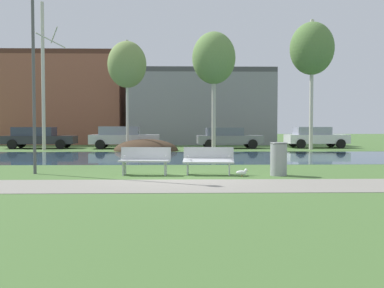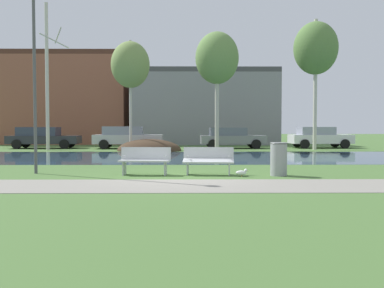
{
  "view_description": "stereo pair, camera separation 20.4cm",
  "coord_description": "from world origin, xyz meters",
  "px_view_note": "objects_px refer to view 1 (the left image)",
  "views": [
    {
      "loc": [
        0.14,
        -13.1,
        1.55
      ],
      "look_at": [
        0.49,
        0.79,
        0.97
      ],
      "focal_mm": 40.73,
      "sensor_mm": 36.0,
      "label": 1
    },
    {
      "loc": [
        0.35,
        -13.1,
        1.55
      ],
      "look_at": [
        0.49,
        0.79,
        0.97
      ],
      "focal_mm": 40.73,
      "sensor_mm": 36.0,
      "label": 2
    }
  ],
  "objects_px": {
    "streetlamp": "(33,46)",
    "parked_sedan_second_silver": "(123,137)",
    "bench_left": "(145,160)",
    "trash_bin": "(279,158)",
    "parked_wagon_fourth_white": "(315,137)",
    "bench_right": "(208,160)",
    "parked_van_nearest_dark": "(38,137)",
    "parked_hatch_third_grey": "(228,137)",
    "seagull": "(242,172)"
  },
  "relations": [
    {
      "from": "trash_bin",
      "to": "parked_sedan_second_silver",
      "type": "xyz_separation_m",
      "value": [
        -6.99,
        16.42,
        0.26
      ]
    },
    {
      "from": "bench_right",
      "to": "parked_van_nearest_dark",
      "type": "relative_size",
      "value": 0.34
    },
    {
      "from": "seagull",
      "to": "bench_left",
      "type": "bearing_deg",
      "value": 169.9
    },
    {
      "from": "bench_left",
      "to": "streetlamp",
      "type": "height_order",
      "value": "streetlamp"
    },
    {
      "from": "seagull",
      "to": "parked_sedan_second_silver",
      "type": "relative_size",
      "value": 0.08
    },
    {
      "from": "streetlamp",
      "to": "bench_left",
      "type": "bearing_deg",
      "value": -6.79
    },
    {
      "from": "bench_right",
      "to": "streetlamp",
      "type": "xyz_separation_m",
      "value": [
        -5.6,
        0.43,
        3.64
      ]
    },
    {
      "from": "bench_left",
      "to": "bench_right",
      "type": "bearing_deg",
      "value": 0.0
    },
    {
      "from": "trash_bin",
      "to": "streetlamp",
      "type": "relative_size",
      "value": 0.16
    },
    {
      "from": "bench_right",
      "to": "streetlamp",
      "type": "distance_m",
      "value": 6.69
    },
    {
      "from": "bench_left",
      "to": "trash_bin",
      "type": "height_order",
      "value": "trash_bin"
    },
    {
      "from": "bench_left",
      "to": "streetlamp",
      "type": "xyz_separation_m",
      "value": [
        -3.59,
        0.43,
        3.64
      ]
    },
    {
      "from": "streetlamp",
      "to": "parked_wagon_fourth_white",
      "type": "xyz_separation_m",
      "value": [
        14.2,
        16.32,
        -3.33
      ]
    },
    {
      "from": "bench_right",
      "to": "parked_wagon_fourth_white",
      "type": "distance_m",
      "value": 18.83
    },
    {
      "from": "bench_left",
      "to": "parked_sedan_second_silver",
      "type": "height_order",
      "value": "parked_sedan_second_silver"
    },
    {
      "from": "parked_van_nearest_dark",
      "to": "bench_left",
      "type": "bearing_deg",
      "value": -62.17
    },
    {
      "from": "bench_left",
      "to": "streetlamp",
      "type": "bearing_deg",
      "value": 173.21
    },
    {
      "from": "trash_bin",
      "to": "seagull",
      "type": "xyz_separation_m",
      "value": [
        -1.18,
        -0.27,
        -0.41
      ]
    },
    {
      "from": "parked_van_nearest_dark",
      "to": "parked_hatch_third_grey",
      "type": "height_order",
      "value": "parked_van_nearest_dark"
    },
    {
      "from": "trash_bin",
      "to": "bench_left",
      "type": "bearing_deg",
      "value": 176.35
    },
    {
      "from": "bench_right",
      "to": "parked_van_nearest_dark",
      "type": "height_order",
      "value": "parked_van_nearest_dark"
    },
    {
      "from": "trash_bin",
      "to": "parked_van_nearest_dark",
      "type": "distance_m",
      "value": 21.12
    },
    {
      "from": "parked_sedan_second_silver",
      "to": "streetlamp",
      "type": "bearing_deg",
      "value": -92.83
    },
    {
      "from": "bench_right",
      "to": "parked_sedan_second_silver",
      "type": "distance_m",
      "value": 16.86
    },
    {
      "from": "trash_bin",
      "to": "parked_wagon_fourth_white",
      "type": "distance_m",
      "value": 18.19
    },
    {
      "from": "trash_bin",
      "to": "streetlamp",
      "type": "height_order",
      "value": "streetlamp"
    },
    {
      "from": "bench_right",
      "to": "parked_hatch_third_grey",
      "type": "relative_size",
      "value": 0.36
    },
    {
      "from": "seagull",
      "to": "parked_wagon_fourth_white",
      "type": "bearing_deg",
      "value": 66.25
    },
    {
      "from": "streetlamp",
      "to": "parked_hatch_third_grey",
      "type": "height_order",
      "value": "streetlamp"
    },
    {
      "from": "bench_left",
      "to": "streetlamp",
      "type": "relative_size",
      "value": 0.26
    },
    {
      "from": "streetlamp",
      "to": "parked_wagon_fourth_white",
      "type": "bearing_deg",
      "value": 48.98
    },
    {
      "from": "bench_left",
      "to": "bench_right",
      "type": "height_order",
      "value": "same"
    },
    {
      "from": "parked_sedan_second_silver",
      "to": "trash_bin",
      "type": "bearing_deg",
      "value": -66.94
    },
    {
      "from": "bench_left",
      "to": "parked_sedan_second_silver",
      "type": "bearing_deg",
      "value": 99.88
    },
    {
      "from": "parked_van_nearest_dark",
      "to": "parked_wagon_fourth_white",
      "type": "xyz_separation_m",
      "value": [
        19.3,
        0.28,
        0.01
      ]
    },
    {
      "from": "streetlamp",
      "to": "parked_wagon_fourth_white",
      "type": "distance_m",
      "value": 21.89
    },
    {
      "from": "parked_wagon_fourth_white",
      "to": "streetlamp",
      "type": "bearing_deg",
      "value": -131.02
    },
    {
      "from": "parked_van_nearest_dark",
      "to": "trash_bin",
      "type": "bearing_deg",
      "value": -52.43
    },
    {
      "from": "trash_bin",
      "to": "parked_wagon_fourth_white",
      "type": "bearing_deg",
      "value": 69.31
    },
    {
      "from": "parked_van_nearest_dark",
      "to": "parked_sedan_second_silver",
      "type": "relative_size",
      "value": 1.02
    },
    {
      "from": "parked_hatch_third_grey",
      "to": "parked_wagon_fourth_white",
      "type": "xyz_separation_m",
      "value": [
        6.23,
        0.41,
        0.02
      ]
    },
    {
      "from": "bench_right",
      "to": "trash_bin",
      "type": "bearing_deg",
      "value": -7.01
    },
    {
      "from": "bench_left",
      "to": "parked_sedan_second_silver",
      "type": "relative_size",
      "value": 0.34
    },
    {
      "from": "bench_left",
      "to": "parked_sedan_second_silver",
      "type": "distance_m",
      "value": 16.4
    },
    {
      "from": "streetlamp",
      "to": "parked_sedan_second_silver",
      "type": "xyz_separation_m",
      "value": [
        0.78,
        15.73,
        -3.32
      ]
    },
    {
      "from": "parked_sedan_second_silver",
      "to": "parked_hatch_third_grey",
      "type": "height_order",
      "value": "parked_sedan_second_silver"
    },
    {
      "from": "bench_right",
      "to": "bench_left",
      "type": "bearing_deg",
      "value": 180.0
    },
    {
      "from": "bench_left",
      "to": "trash_bin",
      "type": "bearing_deg",
      "value": -3.65
    },
    {
      "from": "parked_wagon_fourth_white",
      "to": "seagull",
      "type": "bearing_deg",
      "value": -113.75
    },
    {
      "from": "seagull",
      "to": "parked_sedan_second_silver",
      "type": "height_order",
      "value": "parked_sedan_second_silver"
    }
  ]
}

